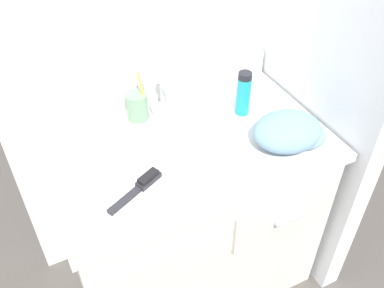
% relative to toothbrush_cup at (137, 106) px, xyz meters
% --- Properties ---
extents(ground_plane, '(6.00, 6.00, 0.00)m').
position_rel_toothbrush_cup_xyz_m(ground_plane, '(0.10, -0.20, -0.79)').
color(ground_plane, '#4C4742').
extents(wall_right, '(0.08, 0.65, 2.20)m').
position_rel_toothbrush_cup_xyz_m(wall_right, '(0.60, -0.20, 0.31)').
color(wall_right, silver).
rests_on(wall_right, ground_plane).
extents(vanity, '(0.91, 0.58, 0.74)m').
position_rel_toothbrush_cup_xyz_m(vanity, '(0.09, -0.20, -0.40)').
color(vanity, silver).
rests_on(vanity, ground_plane).
extents(backsplash, '(0.91, 0.02, 0.09)m').
position_rel_toothbrush_cup_xyz_m(backsplash, '(0.10, 0.08, -0.01)').
color(backsplash, silver).
rests_on(backsplash, vanity).
extents(sink_faucet, '(0.09, 0.09, 0.14)m').
position_rel_toothbrush_cup_xyz_m(sink_faucet, '(0.10, -0.00, -0.00)').
color(sink_faucet, silver).
rests_on(sink_faucet, vanity).
extents(toothbrush_cup, '(0.08, 0.08, 0.20)m').
position_rel_toothbrush_cup_xyz_m(toothbrush_cup, '(0.00, 0.00, 0.00)').
color(toothbrush_cup, gray).
rests_on(toothbrush_cup, vanity).
extents(shaving_cream_can, '(0.05, 0.05, 0.16)m').
position_rel_toothbrush_cup_xyz_m(shaving_cream_can, '(0.34, -0.13, 0.03)').
color(shaving_cream_can, teal).
rests_on(shaving_cream_can, vanity).
extents(hairbrush, '(0.19, 0.11, 0.03)m').
position_rel_toothbrush_cup_xyz_m(hairbrush, '(-0.11, -0.31, -0.04)').
color(hairbrush, '#232328').
rests_on(hairbrush, vanity).
extents(hand_towel, '(0.24, 0.19, 0.09)m').
position_rel_toothbrush_cup_xyz_m(hand_towel, '(0.39, -0.34, -0.01)').
color(hand_towel, '#6B8EA8').
rests_on(hand_towel, vanity).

